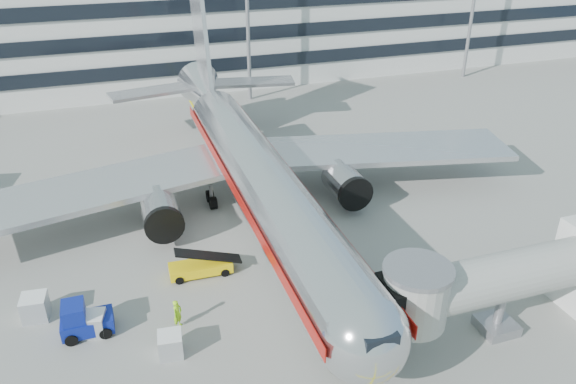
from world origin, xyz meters
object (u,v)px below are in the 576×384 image
object	(u,v)px
cargo_container_left	(94,324)
cargo_container_front	(170,345)
cargo_container_right	(35,307)
ramp_worker	(177,314)
main_jet	(252,167)
belt_loader	(201,267)
baggage_tug	(83,320)

from	to	relation	value
cargo_container_left	cargo_container_front	distance (m)	5.47
cargo_container_right	ramp_worker	xyz separation A→B (m)	(8.64, -3.82, 0.16)
cargo_container_right	main_jet	bearing A→B (deg)	27.91
cargo_container_left	ramp_worker	xyz separation A→B (m)	(5.07, -1.07, 0.26)
main_jet	ramp_worker	world-z (taller)	main_jet
belt_loader	baggage_tug	bearing A→B (deg)	-154.20
baggage_tug	cargo_container_left	distance (m)	0.67
cargo_container_front	ramp_worker	bearing A→B (deg)	71.15
main_jet	cargo_container_front	bearing A→B (deg)	-121.46
belt_loader	cargo_container_right	distance (m)	11.15
baggage_tug	cargo_container_right	distance (m)	3.94
cargo_container_left	ramp_worker	bearing A→B (deg)	-11.89
ramp_worker	cargo_container_left	bearing A→B (deg)	120.67
main_jet	baggage_tug	world-z (taller)	main_jet
cargo_container_right	belt_loader	bearing A→B (deg)	6.86
main_jet	ramp_worker	bearing A→B (deg)	-123.46
belt_loader	cargo_container_left	xyz separation A→B (m)	(-7.51, -4.09, 0.11)
belt_loader	cargo_container_front	distance (m)	8.17
belt_loader	cargo_container_left	size ratio (longest dim) A/B	2.82
belt_loader	cargo_container_right	bearing A→B (deg)	-173.14
cargo_container_left	cargo_container_front	bearing A→B (deg)	-38.69
main_jet	baggage_tug	xyz separation A→B (m)	(-14.20, -11.68, -3.21)
cargo_container_right	ramp_worker	world-z (taller)	ramp_worker
ramp_worker	cargo_container_right	bearing A→B (deg)	108.68
baggage_tug	cargo_container_left	world-z (taller)	baggage_tug
cargo_container_right	baggage_tug	bearing A→B (deg)	-40.93
belt_loader	cargo_container_left	world-z (taller)	belt_loader
baggage_tug	cargo_container_left	size ratio (longest dim) A/B	1.87
baggage_tug	cargo_container_left	xyz separation A→B (m)	(0.59, -0.17, -0.28)
cargo_container_left	cargo_container_right	world-z (taller)	cargo_container_right
cargo_container_right	cargo_container_front	bearing A→B (deg)	-38.25
main_jet	baggage_tug	bearing A→B (deg)	-140.56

